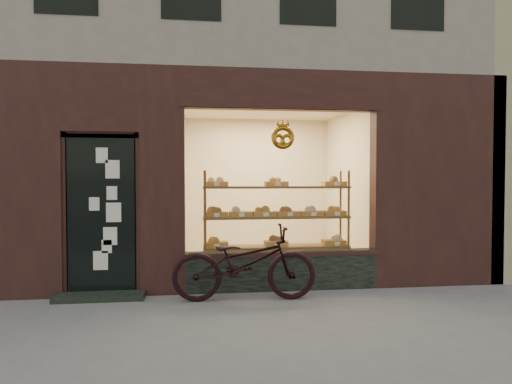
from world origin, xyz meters
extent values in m
plane|color=slate|center=(0.00, 0.00, 0.00)|extent=(90.00, 90.00, 0.00)
cube|color=black|center=(0.45, 2.12, 0.28)|extent=(2.70, 0.25, 0.55)
cube|color=black|center=(-2.00, 2.06, 1.10)|extent=(0.90, 0.04, 2.15)
cube|color=black|center=(-2.00, 1.90, 0.04)|extent=(1.15, 0.35, 0.08)
torus|color=#BD7B1F|center=(0.45, 2.02, 2.15)|extent=(0.33, 0.07, 0.33)
cube|color=brown|center=(0.45, 2.55, 0.05)|extent=(2.20, 0.45, 0.04)
cube|color=brown|center=(0.45, 2.55, 0.55)|extent=(2.20, 0.45, 0.03)
cube|color=brown|center=(0.45, 2.55, 1.00)|extent=(2.20, 0.45, 0.04)
cube|color=brown|center=(0.45, 2.55, 1.45)|extent=(2.20, 0.45, 0.04)
cylinder|color=brown|center=(-0.62, 2.35, 0.85)|extent=(0.04, 0.04, 1.70)
cylinder|color=brown|center=(1.52, 2.35, 0.85)|extent=(0.04, 0.04, 1.70)
cylinder|color=brown|center=(-0.62, 2.75, 0.85)|extent=(0.04, 0.04, 1.70)
cylinder|color=brown|center=(1.52, 2.75, 0.85)|extent=(0.04, 0.04, 1.70)
cube|color=#B0904A|center=(-0.45, 2.55, 0.60)|extent=(0.34, 0.24, 0.07)
sphere|color=#A47B20|center=(-0.45, 2.55, 0.69)|extent=(0.11, 0.11, 0.11)
cube|color=white|center=(-0.45, 2.36, 0.60)|extent=(0.07, 0.01, 0.05)
cube|color=#B0904A|center=(0.45, 2.55, 0.60)|extent=(0.34, 0.24, 0.07)
sphere|color=brown|center=(0.45, 2.55, 0.69)|extent=(0.11, 0.11, 0.11)
cube|color=white|center=(0.45, 2.36, 0.60)|extent=(0.07, 0.01, 0.05)
cube|color=#B0904A|center=(1.35, 2.55, 0.60)|extent=(0.34, 0.24, 0.07)
sphere|color=#CAAF8C|center=(1.35, 2.55, 0.69)|extent=(0.11, 0.11, 0.11)
cube|color=white|center=(1.35, 2.36, 0.60)|extent=(0.08, 0.01, 0.05)
cube|color=#B0904A|center=(-0.45, 2.55, 1.05)|extent=(0.34, 0.24, 0.07)
sphere|color=brown|center=(-0.45, 2.55, 1.14)|extent=(0.11, 0.11, 0.11)
cube|color=white|center=(-0.45, 2.36, 1.05)|extent=(0.07, 0.01, 0.06)
cube|color=#B0904A|center=(-0.09, 2.55, 1.05)|extent=(0.34, 0.24, 0.07)
sphere|color=#CAAF8C|center=(-0.09, 2.55, 1.14)|extent=(0.11, 0.11, 0.11)
cube|color=white|center=(-0.09, 2.36, 1.05)|extent=(0.08, 0.01, 0.06)
cube|color=#B0904A|center=(0.27, 2.55, 1.05)|extent=(0.34, 0.24, 0.07)
sphere|color=#A47B20|center=(0.27, 2.55, 1.14)|extent=(0.11, 0.11, 0.11)
cube|color=white|center=(0.27, 2.36, 1.05)|extent=(0.07, 0.01, 0.06)
cube|color=#B0904A|center=(0.63, 2.55, 1.05)|extent=(0.34, 0.24, 0.07)
sphere|color=brown|center=(0.63, 2.55, 1.14)|extent=(0.11, 0.11, 0.11)
cube|color=white|center=(0.63, 2.36, 1.05)|extent=(0.07, 0.01, 0.06)
cube|color=#B0904A|center=(0.99, 2.55, 1.05)|extent=(0.34, 0.24, 0.07)
sphere|color=#CAAF8C|center=(0.99, 2.55, 1.14)|extent=(0.11, 0.11, 0.11)
cube|color=white|center=(0.99, 2.36, 1.05)|extent=(0.08, 0.01, 0.06)
cube|color=#B0904A|center=(1.35, 2.55, 1.05)|extent=(0.34, 0.24, 0.07)
sphere|color=#A47B20|center=(1.35, 2.55, 1.14)|extent=(0.11, 0.11, 0.11)
cube|color=white|center=(1.35, 2.36, 1.05)|extent=(0.08, 0.01, 0.06)
cube|color=#B0904A|center=(-0.45, 2.55, 1.50)|extent=(0.34, 0.24, 0.07)
sphere|color=#CAAF8C|center=(-0.45, 2.55, 1.59)|extent=(0.11, 0.11, 0.11)
cube|color=white|center=(-0.45, 2.36, 1.50)|extent=(0.07, 0.01, 0.06)
cube|color=#B0904A|center=(0.45, 2.55, 1.50)|extent=(0.34, 0.24, 0.07)
sphere|color=#A47B20|center=(0.45, 2.55, 1.59)|extent=(0.11, 0.11, 0.11)
cube|color=white|center=(0.45, 2.36, 1.50)|extent=(0.07, 0.01, 0.06)
cube|color=#B0904A|center=(1.35, 2.55, 1.50)|extent=(0.34, 0.24, 0.07)
sphere|color=brown|center=(1.35, 2.55, 1.59)|extent=(0.11, 0.11, 0.11)
cube|color=white|center=(1.35, 2.36, 1.50)|extent=(0.08, 0.01, 0.06)
imported|color=black|center=(-0.13, 1.62, 0.49)|extent=(1.88, 0.71, 0.98)
camera|label=1|loc=(-0.74, -4.22, 1.59)|focal=32.00mm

